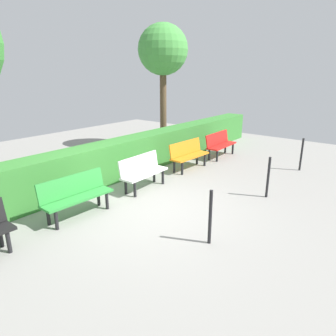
% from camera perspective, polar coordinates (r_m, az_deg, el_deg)
% --- Properties ---
extents(ground_plane, '(19.01, 19.01, 0.00)m').
position_cam_1_polar(ground_plane, '(6.78, -4.15, -7.71)').
color(ground_plane, gray).
extents(bench_red, '(1.53, 0.51, 0.86)m').
position_cam_1_polar(bench_red, '(10.91, 9.69, 4.56)').
color(bench_red, red).
rests_on(bench_red, ground_plane).
extents(bench_orange, '(1.49, 0.51, 0.86)m').
position_cam_1_polar(bench_orange, '(9.41, 3.82, 2.69)').
color(bench_orange, orange).
rests_on(bench_orange, ground_plane).
extents(bench_white, '(1.43, 0.51, 0.86)m').
position_cam_1_polar(bench_white, '(7.80, -4.77, -0.49)').
color(bench_white, white).
rests_on(bench_white, ground_plane).
extents(bench_green, '(1.53, 0.51, 0.86)m').
position_cam_1_polar(bench_green, '(6.58, -16.87, -4.70)').
color(bench_green, '#2D8C38').
rests_on(bench_green, ground_plane).
extents(hedge_row, '(15.01, 0.74, 1.06)m').
position_cam_1_polar(hedge_row, '(8.61, -10.54, 1.35)').
color(hedge_row, '#387F33').
rests_on(hedge_row, ground_plane).
extents(tree_near, '(1.84, 1.84, 4.59)m').
position_cam_1_polar(tree_near, '(11.92, -0.95, 21.01)').
color(tree_near, brown).
rests_on(tree_near, ground_plane).
extents(railing_post_near, '(0.06, 0.06, 1.00)m').
position_cam_1_polar(railing_post_near, '(10.07, 23.71, 2.33)').
color(railing_post_near, black).
rests_on(railing_post_near, ground_plane).
extents(railing_post_mid, '(0.06, 0.06, 1.00)m').
position_cam_1_polar(railing_post_mid, '(7.59, 18.24, -1.69)').
color(railing_post_mid, black).
rests_on(railing_post_mid, ground_plane).
extents(railing_post_far, '(0.06, 0.06, 1.00)m').
position_cam_1_polar(railing_post_far, '(5.35, 7.91, -9.13)').
color(railing_post_far, black).
rests_on(railing_post_far, ground_plane).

